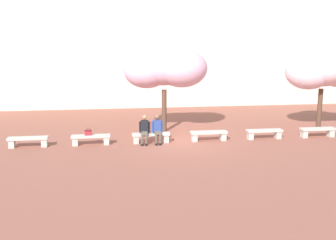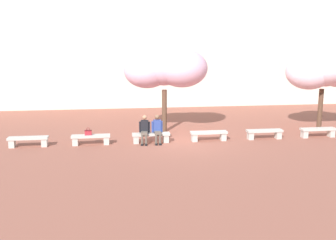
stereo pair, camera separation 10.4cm
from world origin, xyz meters
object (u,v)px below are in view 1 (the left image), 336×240
stone_bench_near_west (91,138)px  stone_bench_far_east (318,131)px  person_seated_right (157,128)px  handbag (88,132)px  cherry_tree_secondary (322,70)px  stone_bench_near_east (209,134)px  stone_bench_east_end (264,133)px  person_seated_left (145,128)px  stone_bench_west_end (28,140)px  cherry_tree_main (166,69)px  stone_bench_center (151,136)px

stone_bench_near_west → stone_bench_far_east: same height
person_seated_right → handbag: person_seated_right is taller
stone_bench_far_east → cherry_tree_secondary: cherry_tree_secondary is taller
stone_bench_far_east → handbag: size_ratio=5.05×
stone_bench_far_east → cherry_tree_secondary: (0.84, 1.51, 2.81)m
person_seated_right → cherry_tree_secondary: cherry_tree_secondary is taller
stone_bench_near_east → stone_bench_east_end: 2.70m
person_seated_left → person_seated_right: 0.58m
stone_bench_west_end → stone_bench_far_east: size_ratio=1.00×
stone_bench_near_west → stone_bench_near_east: (5.40, 0.00, 0.00)m
stone_bench_near_east → person_seated_right: 2.45m
stone_bench_east_end → person_seated_right: person_seated_right is taller
stone_bench_near_east → stone_bench_near_west: bearing=180.0°
stone_bench_near_west → cherry_tree_secondary: (11.64, 1.51, 2.81)m
stone_bench_east_end → person_seated_left: size_ratio=1.33×
stone_bench_far_east → cherry_tree_main: 7.98m
stone_bench_west_end → stone_bench_near_west: bearing=0.0°
stone_bench_east_end → stone_bench_west_end: bearing=180.0°
stone_bench_east_end → stone_bench_far_east: size_ratio=1.00×
stone_bench_center → cherry_tree_secondary: cherry_tree_secondary is taller
stone_bench_east_end → person_seated_right: bearing=-179.4°
stone_bench_east_end → cherry_tree_main: bearing=154.1°
stone_bench_center → handbag: 2.82m
stone_bench_center → cherry_tree_secondary: 9.49m
handbag → cherry_tree_main: size_ratio=0.08×
handbag → stone_bench_east_end: bearing=0.0°
stone_bench_near_west → cherry_tree_main: (3.68, 2.14, 2.90)m
cherry_tree_secondary → stone_bench_east_end: bearing=-157.0°
stone_bench_near_west → handbag: (-0.11, -0.00, 0.28)m
stone_bench_near_west → stone_bench_near_east: 5.40m
stone_bench_near_east → person_seated_right: (-2.41, -0.05, 0.40)m
stone_bench_center → person_seated_right: person_seated_right is taller
stone_bench_far_east → handbag: handbag is taller
stone_bench_west_end → stone_bench_far_east: same height
stone_bench_center → stone_bench_west_end: bearing=180.0°
handbag → cherry_tree_main: 5.08m
person_seated_left → stone_bench_near_west: bearing=178.7°
person_seated_right → cherry_tree_main: size_ratio=0.31×
person_seated_left → person_seated_right: same height
stone_bench_east_end → handbag: (-8.20, -0.00, 0.28)m
stone_bench_near_west → person_seated_left: bearing=-1.3°
stone_bench_west_end → person_seated_right: size_ratio=1.33×
stone_bench_near_east → stone_bench_east_end: (2.70, 0.00, 0.00)m
cherry_tree_secondary → stone_bench_near_west: bearing=-172.6°
stone_bench_near_west → person_seated_right: (2.98, -0.05, 0.40)m
stone_bench_far_east → person_seated_left: size_ratio=1.33×
handbag → stone_bench_near_east: bearing=0.0°
stone_bench_west_end → cherry_tree_secondary: 14.69m
stone_bench_near_east → cherry_tree_secondary: bearing=13.6°
stone_bench_east_end → person_seated_right: (-5.11, -0.05, 0.40)m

